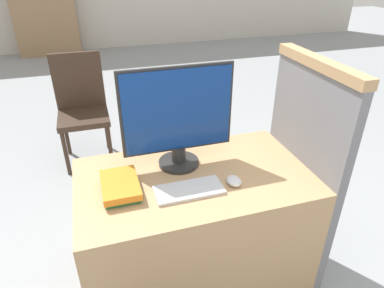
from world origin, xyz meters
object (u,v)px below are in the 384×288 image
object	(u,v)px
keyboard	(189,190)
far_chair	(82,104)
book_stack	(120,186)
mouse	(234,181)
monitor	(178,117)

from	to	relation	value
keyboard	far_chair	size ratio (longest dim) A/B	0.33
book_stack	mouse	bearing A→B (deg)	-10.54
monitor	book_stack	world-z (taller)	monitor
book_stack	keyboard	bearing A→B (deg)	-17.24
book_stack	far_chair	bearing A→B (deg)	95.71
monitor	book_stack	distance (m)	0.44
keyboard	book_stack	world-z (taller)	book_stack
keyboard	mouse	size ratio (longest dim) A/B	3.50
monitor	far_chair	world-z (taller)	monitor
monitor	keyboard	world-z (taller)	monitor
monitor	mouse	bearing A→B (deg)	-50.31
mouse	far_chair	distance (m)	1.95
book_stack	far_chair	xyz separation A→B (m)	(-0.17, 1.71, -0.24)
keyboard	mouse	world-z (taller)	mouse
keyboard	far_chair	world-z (taller)	far_chair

